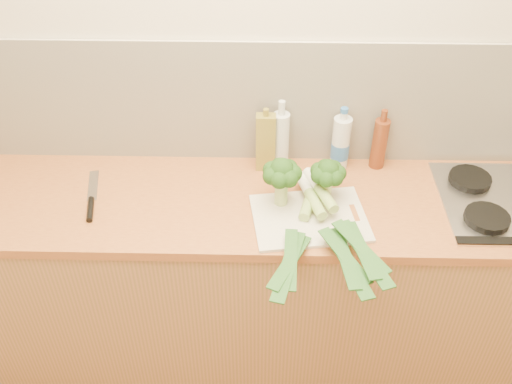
% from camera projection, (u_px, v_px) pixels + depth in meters
% --- Properties ---
extents(room_shell, '(3.50, 3.50, 3.50)m').
position_uv_depth(room_shell, '(260.00, 103.00, 2.33)').
color(room_shell, beige).
rests_on(room_shell, ground).
extents(counter, '(3.20, 0.62, 0.90)m').
position_uv_depth(counter, '(258.00, 275.00, 2.57)').
color(counter, '#AD7348').
rests_on(counter, ground).
extents(chopping_board, '(0.47, 0.38, 0.01)m').
position_uv_depth(chopping_board, '(309.00, 218.00, 2.18)').
color(chopping_board, beige).
rests_on(chopping_board, counter).
extents(broccoli_left, '(0.15, 0.15, 0.21)m').
position_uv_depth(broccoli_left, '(282.00, 174.00, 2.15)').
color(broccoli_left, '#A9C070').
rests_on(broccoli_left, chopping_board).
extents(broccoli_right, '(0.14, 0.14, 0.18)m').
position_uv_depth(broccoli_right, '(328.00, 173.00, 2.19)').
color(broccoli_right, '#A9C070').
rests_on(broccoli_right, chopping_board).
extents(leek_front, '(0.23, 0.72, 0.04)m').
position_uv_depth(leek_front, '(305.00, 214.00, 2.16)').
color(leek_front, white).
rests_on(leek_front, chopping_board).
extents(leek_mid, '(0.24, 0.66, 0.04)m').
position_uv_depth(leek_mid, '(323.00, 217.00, 2.12)').
color(leek_mid, white).
rests_on(leek_mid, chopping_board).
extents(leek_back, '(0.28, 0.63, 0.04)m').
position_uv_depth(leek_back, '(335.00, 211.00, 2.12)').
color(leek_back, white).
rests_on(leek_back, chopping_board).
extents(chefs_knife, '(0.09, 0.33, 0.02)m').
position_uv_depth(chefs_knife, '(91.00, 203.00, 2.25)').
color(chefs_knife, silver).
rests_on(chefs_knife, counter).
extents(oil_tin, '(0.08, 0.05, 0.29)m').
position_uv_depth(oil_tin, '(266.00, 142.00, 2.36)').
color(oil_tin, olive).
rests_on(oil_tin, counter).
extents(glass_bottle, '(0.07, 0.07, 0.31)m').
position_uv_depth(glass_bottle, '(281.00, 139.00, 2.37)').
color(glass_bottle, silver).
rests_on(glass_bottle, counter).
extents(amber_bottle, '(0.06, 0.06, 0.28)m').
position_uv_depth(amber_bottle, '(380.00, 143.00, 2.38)').
color(amber_bottle, '#612A12').
rests_on(amber_bottle, counter).
extents(water_bottle, '(0.08, 0.08, 0.27)m').
position_uv_depth(water_bottle, '(341.00, 144.00, 2.38)').
color(water_bottle, silver).
rests_on(water_bottle, counter).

